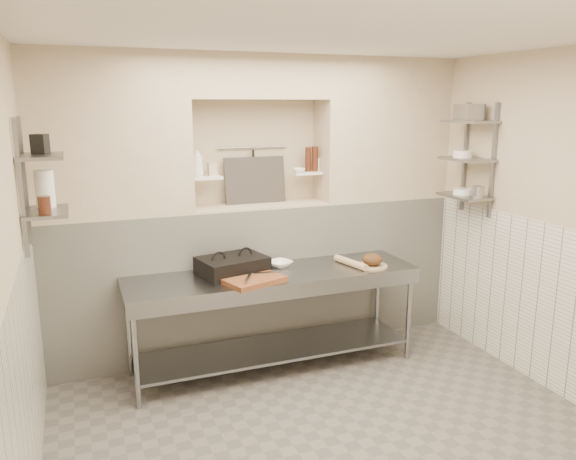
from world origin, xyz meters
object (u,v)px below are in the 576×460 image
panini_press (232,266)px  rolling_pin (351,263)px  bread_loaf (372,259)px  bottle_soap (197,162)px  mixing_bowl (280,264)px  jug_left (45,189)px  cutting_board (253,280)px  prep_table (274,301)px  bowl_alcove (299,170)px

panini_press → rolling_pin: 1.10m
bread_loaf → bottle_soap: 1.82m
bread_loaf → mixing_bowl: bearing=158.3°
panini_press → jug_left: bearing=171.2°
panini_press → cutting_board: (0.10, -0.29, -0.05)m
jug_left → cutting_board: bearing=-6.6°
mixing_bowl → bottle_soap: bottle_soap is taller
prep_table → rolling_pin: bearing=-2.8°
bread_loaf → jug_left: (-2.70, 0.14, 0.78)m
bread_loaf → bowl_alcove: (-0.45, 0.69, 0.76)m
prep_table → bowl_alcove: bearing=50.3°
cutting_board → mixing_bowl: 0.51m
mixing_bowl → rolling_pin: (0.62, -0.22, 0.01)m
cutting_board → mixing_bowl: bearing=44.0°
panini_press → rolling_pin: panini_press is taller
rolling_pin → mixing_bowl: bearing=160.6°
panini_press → jug_left: jug_left is taller
bowl_alcove → jug_left: 2.32m
cutting_board → bowl_alcove: bearing=46.0°
bread_loaf → jug_left: jug_left is taller
rolling_pin → bottle_soap: bottle_soap is taller
rolling_pin → bread_loaf: size_ratio=2.24×
mixing_bowl → bottle_soap: (-0.65, 0.38, 0.92)m
rolling_pin → prep_table: bearing=177.2°
panini_press → bowl_alcove: bearing=15.5°
bread_loaf → bottle_soap: bottle_soap is taller
panini_press → bowl_alcove: (0.81, 0.44, 0.76)m
rolling_pin → bottle_soap: (-1.27, 0.60, 0.92)m
prep_table → bread_loaf: size_ratio=14.00×
prep_table → bread_loaf: bread_loaf is taller
prep_table → cutting_board: 0.41m
panini_press → mixing_bowl: 0.48m
mixing_bowl → bowl_alcove: size_ratio=1.71×
bread_loaf → rolling_pin: bearing=150.3°
bottle_soap → jug_left: bottle_soap is taller
panini_press → cutting_board: size_ratio=1.32×
panini_press → jug_left: size_ratio=2.34×
cutting_board → mixing_bowl: (0.37, 0.36, 0.00)m
bottle_soap → rolling_pin: bearing=-25.3°
prep_table → bottle_soap: bottle_soap is taller
mixing_bowl → bread_loaf: bread_loaf is taller
prep_table → bowl_alcove: (0.46, 0.56, 1.09)m
prep_table → mixing_bowl: (0.12, 0.18, 0.28)m
mixing_bowl → rolling_pin: bearing=-19.4°
cutting_board → bread_loaf: 1.16m
mixing_bowl → bottle_soap: size_ratio=0.79×
bottle_soap → jug_left: 1.38m
panini_press → bottle_soap: bearing=98.9°
mixing_bowl → bread_loaf: 0.85m
bottle_soap → prep_table: bearing=-46.9°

